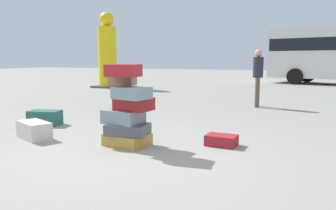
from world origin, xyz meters
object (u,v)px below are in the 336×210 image
(suitcase_maroon_upright_blue, at_px, (221,140))
(suitcase_teal_white_trunk, at_px, (45,118))
(suitcase_cream_behind_tower, at_px, (34,130))
(yellow_dummy_statue, at_px, (107,54))
(person_bearded_onlooker, at_px, (258,73))
(suitcase_tower, at_px, (127,112))

(suitcase_maroon_upright_blue, bearing_deg, suitcase_teal_white_trunk, 179.88)
(suitcase_maroon_upright_blue, bearing_deg, suitcase_cream_behind_tower, -162.56)
(suitcase_cream_behind_tower, xyz_separation_m, yellow_dummy_statue, (-4.99, 9.86, 1.50))
(suitcase_teal_white_trunk, height_order, person_bearded_onlooker, person_bearded_onlooker)
(suitcase_tower, bearing_deg, person_bearded_onlooker, 77.34)
(person_bearded_onlooker, bearing_deg, suitcase_cream_behind_tower, -32.02)
(suitcase_cream_behind_tower, xyz_separation_m, person_bearded_onlooker, (3.08, 5.76, 0.88))
(suitcase_maroon_upright_blue, relative_size, yellow_dummy_statue, 0.13)
(suitcase_maroon_upright_blue, distance_m, yellow_dummy_statue, 12.30)
(suitcase_tower, distance_m, yellow_dummy_statue, 11.85)
(suitcase_maroon_upright_blue, distance_m, suitcase_teal_white_trunk, 4.02)
(suitcase_tower, height_order, yellow_dummy_statue, yellow_dummy_statue)
(person_bearded_onlooker, bearing_deg, yellow_dummy_statue, -120.83)
(suitcase_teal_white_trunk, bearing_deg, person_bearded_onlooker, 36.99)
(suitcase_maroon_upright_blue, bearing_deg, yellow_dummy_statue, 135.06)
(suitcase_maroon_upright_blue, bearing_deg, person_bearded_onlooker, 94.67)
(suitcase_cream_behind_tower, bearing_deg, suitcase_teal_white_trunk, 148.28)
(suitcase_cream_behind_tower, distance_m, suitcase_teal_white_trunk, 1.30)
(suitcase_tower, distance_m, suitcase_teal_white_trunk, 2.75)
(suitcase_cream_behind_tower, bearing_deg, suitcase_tower, 29.86)
(yellow_dummy_statue, bearing_deg, suitcase_tower, -54.65)
(suitcase_tower, height_order, suitcase_teal_white_trunk, suitcase_tower)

